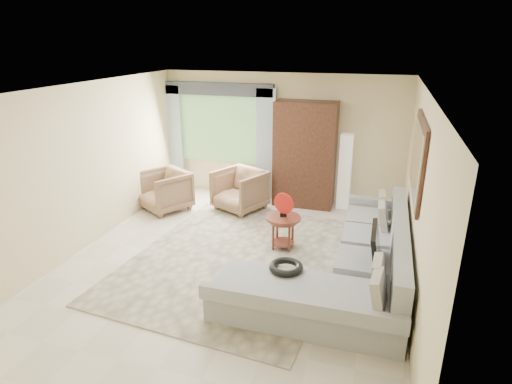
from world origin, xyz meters
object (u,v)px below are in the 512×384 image
(coffee_table, at_px, (283,232))
(floor_lamp, at_px, (345,172))
(sectional_sofa, at_px, (353,269))
(armoire, at_px, (305,155))
(armchair_right, at_px, (240,190))
(potted_plant, at_px, (175,185))
(tv_screen, at_px, (376,246))
(armchair_left, at_px, (165,191))

(coffee_table, bearing_deg, floor_lamp, 70.67)
(sectional_sofa, distance_m, armoire, 3.24)
(armchair_right, relative_size, armoire, 0.42)
(armchair_right, relative_size, potted_plant, 1.52)
(tv_screen, relative_size, coffee_table, 1.32)
(coffee_table, height_order, armchair_left, armchair_left)
(armchair_left, relative_size, armoire, 0.41)
(potted_plant, xyz_separation_m, floor_lamp, (3.49, 0.48, 0.46))
(armoire, height_order, floor_lamp, armoire)
(armchair_left, relative_size, potted_plant, 1.49)
(armchair_right, bearing_deg, sectional_sofa, -18.45)
(sectional_sofa, distance_m, armchair_right, 3.28)
(armoire, bearing_deg, tv_screen, -63.51)
(potted_plant, bearing_deg, floor_lamp, 7.80)
(sectional_sofa, bearing_deg, potted_plant, 147.71)
(armchair_right, bearing_deg, coffee_table, -24.33)
(armchair_left, xyz_separation_m, potted_plant, (-0.11, 0.66, -0.10))
(coffee_table, relative_size, armoire, 0.27)
(armoire, bearing_deg, floor_lamp, 4.29)
(tv_screen, relative_size, armoire, 0.35)
(armchair_left, bearing_deg, armchair_right, 48.12)
(floor_lamp, bearing_deg, armchair_left, -161.36)
(armchair_right, distance_m, armoire, 1.47)
(armchair_right, bearing_deg, potted_plant, -163.68)
(potted_plant, bearing_deg, tv_screen, -31.73)
(potted_plant, relative_size, armoire, 0.28)
(armchair_right, distance_m, floor_lamp, 2.10)
(armchair_right, height_order, potted_plant, armchair_right)
(armchair_right, relative_size, floor_lamp, 0.59)
(armoire, distance_m, floor_lamp, 0.86)
(sectional_sofa, relative_size, armchair_right, 3.89)
(tv_screen, bearing_deg, potted_plant, 148.27)
(sectional_sofa, xyz_separation_m, tv_screen, (0.27, -0.11, 0.44))
(sectional_sofa, height_order, tv_screen, tv_screen)
(armchair_right, height_order, floor_lamp, floor_lamp)
(sectional_sofa, height_order, armchair_left, sectional_sofa)
(armchair_left, xyz_separation_m, armoire, (2.58, 1.08, 0.65))
(armchair_left, relative_size, armchair_right, 0.98)
(armoire, xyz_separation_m, floor_lamp, (0.80, 0.06, -0.30))
(tv_screen, xyz_separation_m, armchair_right, (-2.65, 2.36, -0.32))
(potted_plant, bearing_deg, armchair_right, -8.54)
(armoire, bearing_deg, coffee_table, -88.34)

